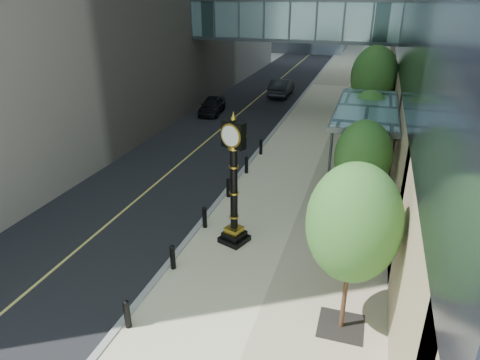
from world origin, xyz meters
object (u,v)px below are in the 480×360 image
Objects in this scene: pedestrian at (374,202)px; street_clock at (234,191)px; car_near at (212,105)px; car_far at (281,87)px.

street_clock is at bearing 45.71° from pedestrian.
car_near is at bearing -37.57° from pedestrian.
car_near is 0.82× the size of car_far.
street_clock is at bearing 97.07° from car_far.
street_clock is 27.38m from car_far.
car_near is at bearing 133.72° from street_clock.
street_clock is at bearing -72.97° from car_near.
car_far reaches higher than pedestrian.
street_clock is 1.29× the size of car_near.
street_clock is 20.42m from car_near.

